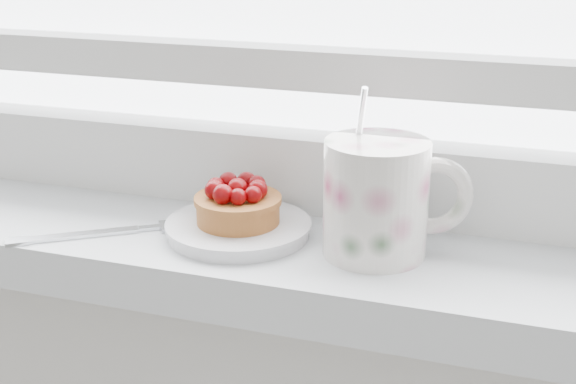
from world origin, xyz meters
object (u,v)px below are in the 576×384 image
at_px(raspberry_tart, 238,203).
at_px(floral_mug, 380,196).
at_px(saucer, 238,228).
at_px(fork, 119,231).

xyz_separation_m(raspberry_tart, floral_mug, (0.12, 0.00, 0.02)).
height_order(saucer, floral_mug, floral_mug).
relative_size(saucer, fork, 0.75).
bearing_deg(raspberry_tart, floral_mug, 0.32).
bearing_deg(saucer, fork, -164.16).
bearing_deg(raspberry_tart, saucer, -49.60).
bearing_deg(raspberry_tart, fork, -163.99).
bearing_deg(fork, raspberry_tart, 16.01).
relative_size(floral_mug, fork, 0.82).
bearing_deg(fork, floral_mug, 7.52).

